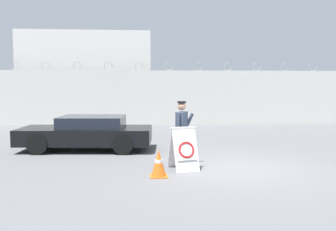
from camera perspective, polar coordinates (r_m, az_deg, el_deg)
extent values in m
plane|color=#5B5B5E|center=(10.43, 10.35, -7.96)|extent=(90.00, 90.00, 0.00)
cube|color=silver|center=(21.14, 2.39, 2.80)|extent=(36.00, 0.30, 3.00)
torus|color=gray|center=(21.95, -22.40, 7.00)|extent=(0.47, 0.03, 0.47)
torus|color=gray|center=(21.51, -18.11, 7.17)|extent=(0.47, 0.03, 0.47)
torus|color=gray|center=(21.20, -13.65, 7.31)|extent=(0.47, 0.03, 0.47)
torus|color=gray|center=(21.02, -9.09, 7.41)|extent=(0.47, 0.03, 0.47)
torus|color=gray|center=(20.97, -4.48, 7.47)|extent=(0.47, 0.03, 0.47)
torus|color=gray|center=(21.05, 0.13, 7.47)|extent=(0.47, 0.03, 0.47)
torus|color=gray|center=(21.27, 4.67, 7.43)|extent=(0.47, 0.03, 0.47)
torus|color=gray|center=(21.61, 9.09, 7.35)|extent=(0.47, 0.03, 0.47)
torus|color=gray|center=(22.08, 13.34, 7.23)|extent=(0.47, 0.03, 0.47)
torus|color=gray|center=(22.66, 17.40, 7.07)|extent=(0.47, 0.03, 0.47)
torus|color=gray|center=(23.35, 21.23, 6.90)|extent=(0.47, 0.03, 0.47)
cube|color=silver|center=(26.31, -11.68, 5.76)|extent=(7.91, 7.34, 5.41)
cube|color=white|center=(9.90, 2.71, -5.31)|extent=(0.73, 0.56, 1.12)
cube|color=white|center=(10.25, 1.94, -4.95)|extent=(0.73, 0.56, 1.12)
cube|color=white|center=(9.99, 2.33, -1.89)|extent=(0.69, 0.22, 0.05)
cube|color=white|center=(9.86, 2.80, -5.23)|extent=(0.58, 0.32, 0.53)
torus|color=red|center=(9.85, 2.82, -5.24)|extent=(0.48, 0.29, 0.44)
cylinder|color=#514C42|center=(10.49, 1.92, -5.42)|extent=(0.15, 0.15, 0.86)
cylinder|color=#514C42|center=(10.66, 2.24, -5.25)|extent=(0.15, 0.15, 0.86)
cube|color=#384256|center=(10.46, 2.09, -1.25)|extent=(0.39, 0.50, 0.66)
sphere|color=tan|center=(10.42, 2.10, 1.41)|extent=(0.23, 0.23, 0.23)
cylinder|color=#384256|center=(10.21, 1.60, -1.33)|extent=(0.09, 0.09, 0.63)
cylinder|color=#384256|center=(10.69, 3.08, -1.19)|extent=(0.35, 0.23, 0.61)
cylinder|color=black|center=(10.41, 2.11, 2.05)|extent=(0.24, 0.24, 0.05)
cube|color=orange|center=(9.42, -1.43, -9.20)|extent=(0.43, 0.43, 0.03)
cone|color=orange|center=(9.34, -1.43, -7.19)|extent=(0.37, 0.37, 0.65)
cylinder|color=white|center=(9.34, -1.43, -7.00)|extent=(0.18, 0.18, 0.09)
cylinder|color=black|center=(12.85, -19.29, -4.17)|extent=(0.69, 0.26, 0.68)
cylinder|color=black|center=(14.46, -17.03, -3.10)|extent=(0.69, 0.26, 0.68)
cylinder|color=black|center=(12.21, -6.87, -4.39)|extent=(0.69, 0.26, 0.68)
cylinder|color=black|center=(13.90, -6.00, -3.23)|extent=(0.69, 0.26, 0.68)
cube|color=black|center=(13.26, -12.39, -2.97)|extent=(4.63, 2.23, 0.55)
cube|color=black|center=(13.15, -11.48, -0.96)|extent=(2.29, 1.83, 0.39)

